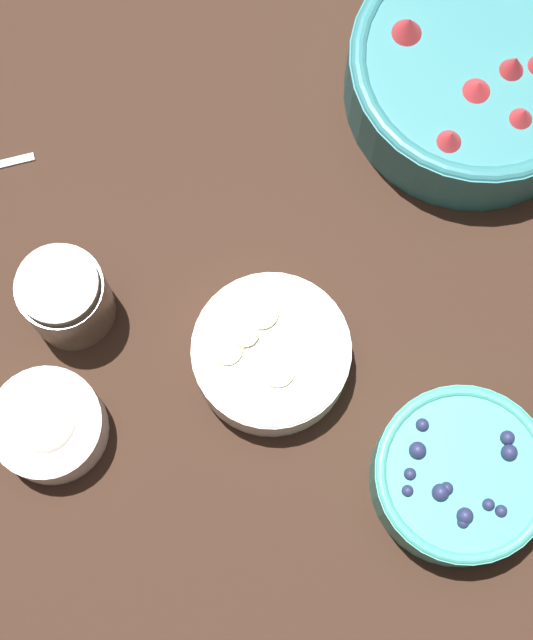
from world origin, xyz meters
The scene contains 6 objects.
ground_plane centered at (0.00, 0.00, 0.00)m, with size 4.00×4.00×0.00m, color #382319.
bowl_strawberries centered at (0.27, 0.21, 0.05)m, with size 0.26×0.26×0.10m.
bowl_blueberries centered at (0.22, -0.18, 0.03)m, with size 0.16×0.16×0.07m.
bowl_bananas centered at (0.05, -0.06, 0.03)m, with size 0.15×0.15×0.05m.
bowl_cream centered at (-0.15, -0.12, 0.03)m, with size 0.10×0.10×0.06m.
jar_chocolate centered at (-0.13, 0.00, 0.04)m, with size 0.08×0.08×0.09m.
Camera 1 is at (0.04, -0.28, 1.00)m, focal length 60.00 mm.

